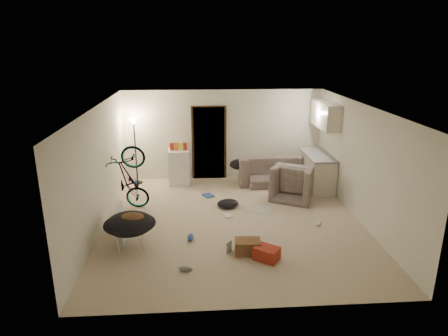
{
  "coord_description": "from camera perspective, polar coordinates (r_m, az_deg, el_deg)",
  "views": [
    {
      "loc": [
        -0.74,
        -7.9,
        3.72
      ],
      "look_at": [
        -0.15,
        0.6,
        1.03
      ],
      "focal_mm": 32.0,
      "sensor_mm": 36.0,
      "label": 1
    }
  ],
  "objects": [
    {
      "name": "door_trim",
      "position": [
        11.18,
        -2.15,
        3.53
      ],
      "size": [
        0.97,
        0.04,
        2.1
      ],
      "primitive_type": "cube",
      "color": "black",
      "rests_on": "floor"
    },
    {
      "name": "shoe_2",
      "position": [
        8.01,
        -4.81,
        -9.84
      ],
      "size": [
        0.14,
        0.29,
        0.1
      ],
      "primitive_type": "ellipsoid",
      "rotation": [
        0.0,
        0.0,
        1.47
      ],
      "color": "#2C4AA1",
      "rests_on": "floor"
    },
    {
      "name": "clothes_lump_c",
      "position": [
        8.84,
        -10.99,
        -7.3
      ],
      "size": [
        0.5,
        0.46,
        0.12
      ],
      "primitive_type": "ellipsoid",
      "rotation": [
        0.0,
        0.0,
        -0.39
      ],
      "color": "silver",
      "rests_on": "floor"
    },
    {
      "name": "saucer_chair",
      "position": [
        7.74,
        -13.28,
        -8.36
      ],
      "size": [
        0.96,
        0.96,
        0.69
      ],
      "color": "silver",
      "rests_on": "floor"
    },
    {
      "name": "hoodie",
      "position": [
        7.62,
        -13.04,
        -7.1
      ],
      "size": [
        0.48,
        0.41,
        0.22
      ],
      "primitive_type": "ellipsoid",
      "rotation": [
        0.0,
        0.0,
        0.01
      ],
      "color": "#56361D",
      "rests_on": "saucer_chair"
    },
    {
      "name": "wall_front",
      "position": [
        5.53,
        4.18,
        -9.08
      ],
      "size": [
        5.5,
        0.02,
        2.5
      ],
      "primitive_type": "cube",
      "color": "white",
      "rests_on": "floor"
    },
    {
      "name": "snack_box_3",
      "position": [
        10.81,
        -5.54,
        2.85
      ],
      "size": [
        0.12,
        0.1,
        0.3
      ],
      "primitive_type": "cube",
      "rotation": [
        0.0,
        0.0,
        -0.28
      ],
      "color": "#A62B18",
      "rests_on": "mini_fridge"
    },
    {
      "name": "newspaper",
      "position": [
        9.4,
        5.12,
        -5.85
      ],
      "size": [
        0.75,
        0.71,
        0.01
      ],
      "primitive_type": "cube",
      "rotation": [
        0.0,
        0.0,
        0.99
      ],
      "color": "beige",
      "rests_on": "floor"
    },
    {
      "name": "armchair",
      "position": [
        10.14,
        10.09,
        -2.36
      ],
      "size": [
        1.27,
        1.22,
        0.64
      ],
      "primitive_type": "imported",
      "rotation": [
        0.0,
        0.0,
        2.66
      ],
      "color": "#333A33",
      "rests_on": "floor"
    },
    {
      "name": "snack_box_1",
      "position": [
        10.82,
        -6.81,
        2.82
      ],
      "size": [
        0.12,
        0.1,
        0.3
      ],
      "primitive_type": "cube",
      "rotation": [
        0.0,
        0.0,
        -0.29
      ],
      "color": "#B55916",
      "rests_on": "mini_fridge"
    },
    {
      "name": "juicer",
      "position": [
        7.75,
        3.82,
        -10.41
      ],
      "size": [
        0.16,
        0.16,
        0.23
      ],
      "color": "white",
      "rests_on": "floor"
    },
    {
      "name": "wall_right",
      "position": [
        8.99,
        19.08,
        0.57
      ],
      "size": [
        0.02,
        6.0,
        2.5
      ],
      "primitive_type": "cube",
      "color": "white",
      "rests_on": "floor"
    },
    {
      "name": "ceiling",
      "position": [
        8.03,
        1.35,
        8.83
      ],
      "size": [
        5.5,
        6.0,
        0.02
      ],
      "primitive_type": "cube",
      "color": "white",
      "rests_on": "wall_back"
    },
    {
      "name": "book_asset",
      "position": [
        7.49,
        0.36,
        -12.2
      ],
      "size": [
        0.28,
        0.28,
        0.02
      ],
      "primitive_type": "imported",
      "rotation": [
        0.0,
        0.0,
        0.86
      ],
      "color": "#A62B18",
      "rests_on": "floor"
    },
    {
      "name": "counter_top",
      "position": [
        10.78,
        13.26,
        1.86
      ],
      "size": [
        0.64,
        1.54,
        0.04
      ],
      "primitive_type": "cube",
      "color": "gray",
      "rests_on": "kitchen_counter"
    },
    {
      "name": "mini_fridge",
      "position": [
        10.96,
        -6.46,
        0.16
      ],
      "size": [
        0.59,
        0.59,
        0.95
      ],
      "primitive_type": "cube",
      "rotation": [
        0.0,
        0.0,
        0.07
      ],
      "color": "white",
      "rests_on": "floor"
    },
    {
      "name": "wall_back",
      "position": [
        11.22,
        -0.12,
        4.79
      ],
      "size": [
        5.5,
        0.02,
        2.5
      ],
      "primitive_type": "cube",
      "color": "white",
      "rests_on": "floor"
    },
    {
      "name": "floor_lamp",
      "position": [
        10.95,
        -12.66,
        4.36
      ],
      "size": [
        0.28,
        0.28,
        1.81
      ],
      "color": "black",
      "rests_on": "floor"
    },
    {
      "name": "clothes_lump_a",
      "position": [
        9.46,
        0.56,
        -5.1
      ],
      "size": [
        0.64,
        0.6,
        0.17
      ],
      "primitive_type": "ellipsoid",
      "rotation": [
        0.0,
        0.0,
        0.37
      ],
      "color": "black",
      "rests_on": "floor"
    },
    {
      "name": "snack_box_2",
      "position": [
        10.81,
        -6.18,
        2.84
      ],
      "size": [
        0.1,
        0.08,
        0.3
      ],
      "primitive_type": "cube",
      "rotation": [
        0.0,
        0.0,
        -0.07
      ],
      "color": "yellow",
      "rests_on": "mini_fridge"
    },
    {
      "name": "wall_left",
      "position": [
        8.52,
        -17.52,
        -0.18
      ],
      "size": [
        0.02,
        6.0,
        2.5
      ],
      "primitive_type": "cube",
      "color": "white",
      "rests_on": "floor"
    },
    {
      "name": "shoe_3",
      "position": [
        7.02,
        -5.5,
        -14.16
      ],
      "size": [
        0.26,
        0.15,
        0.09
      ],
      "primitive_type": "ellipsoid",
      "rotation": [
        0.0,
        0.0,
        -0.23
      ],
      "color": "slate",
      "rests_on": "floor"
    },
    {
      "name": "sofa_drape",
      "position": [
        10.89,
        2.26,
        0.53
      ],
      "size": [
        0.61,
        0.52,
        0.28
      ],
      "primitive_type": "ellipsoid",
      "rotation": [
        0.0,
        0.0,
        0.11
      ],
      "color": "black",
      "rests_on": "sofa"
    },
    {
      "name": "sofa",
      "position": [
        11.11,
        7.12,
        -0.61
      ],
      "size": [
        2.02,
        0.87,
        0.58
      ],
      "primitive_type": "imported",
      "rotation": [
        0.0,
        0.0,
        3.19
      ],
      "color": "#333A33",
      "rests_on": "floor"
    },
    {
      "name": "book_blue",
      "position": [
        10.14,
        -2.27,
        -3.93
      ],
      "size": [
        0.33,
        0.36,
        0.03
      ],
      "primitive_type": "cube",
      "rotation": [
        0.0,
        0.0,
        0.47
      ],
      "color": "#2C4AA1",
      "rests_on": "floor"
    },
    {
      "name": "floor",
      "position": [
        8.77,
        1.23,
        -7.66
      ],
      "size": [
        5.5,
        6.0,
        0.02
      ],
      "primitive_type": "cube",
      "color": "beige",
      "rests_on": "ground"
    },
    {
      "name": "shoe_4",
      "position": [
        8.79,
        13.34,
        -7.71
      ],
      "size": [
        0.21,
        0.26,
        0.09
      ],
      "primitive_type": "ellipsoid",
      "rotation": [
        0.0,
        0.0,
        1.06
      ],
      "color": "white",
      "rests_on": "floor"
    },
    {
      "name": "drink_case_a",
      "position": [
        7.48,
        3.4,
        -11.18
      ],
      "size": [
        0.49,
        0.36,
        0.26
      ],
      "primitive_type": "cube",
      "rotation": [
        0.0,
        0.0,
        -0.07
      ],
      "color": "brown",
      "rests_on": "floor"
    },
    {
      "name": "snack_box_0",
      "position": [
        10.82,
        -7.45,
        2.81
      ],
      "size": [
        0.11,
        0.09,
        0.3
      ],
      "primitive_type": "cube",
      "rotation": [
        0.0,
        0.0,
        0.22
      ],
      "color": "#A62B18",
      "rests_on": "mini_fridge"
    },
    {
      "name": "shoe_0",
      "position": [
        10.95,
        3.37,
        -2.07
      ],
      "size": [
        0.32,
        0.19,
        0.11
      ],
      "primitive_type": "ellipsoid",
      "rotation": [
        0.0,
        0.0,
        0.23
      ],
      "color": "#2C4AA1",
      "rests_on": "floor"
    },
    {
      "name": "tv_box",
      "position": [
        8.25,
        -14.65,
        -7.56
      ],
      "size": [
        0.3,
        0.94,
        0.62
      ],
      "primitive_type": "cube",
      "rotation": [
        0.0,
        -0.21,
        0.06
      ],
      "color": "silver",
      "rests_on": "floor"
    },
    {
      "name": "book_white",
      "position": [
        9.0,
        0.62,
        -6.83
      ],
      "size": [
        0.21,
        0.26,
        0.02
      ],
      "primitive_type": "cube",
      "rotation": [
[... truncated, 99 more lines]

